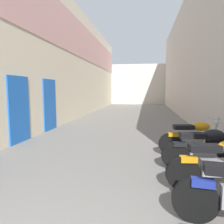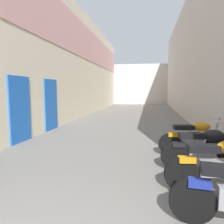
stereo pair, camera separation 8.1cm
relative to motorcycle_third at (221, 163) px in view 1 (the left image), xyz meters
name	(u,v)px [view 1 (the left image)]	position (x,y,z in m)	size (l,w,h in m)	color
ground_plane	(127,123)	(-2.25, 7.15, -0.50)	(40.53, 40.53, 0.00)	slate
building_left	(77,63)	(-5.63, 9.08, 2.93)	(0.45, 24.53, 6.80)	beige
building_right	(189,57)	(1.14, 9.15, 3.15)	(0.45, 24.53, 7.31)	beige
building_far_end	(138,84)	(-2.25, 22.41, 1.90)	(9.38, 2.00, 4.80)	beige
motorcycle_third	(221,163)	(0.00, 0.00, 0.00)	(1.84, 0.58, 1.04)	black
motorcycle_fourth	(205,147)	(0.00, 0.98, 0.00)	(1.85, 0.58, 1.04)	black
motorcycle_fifth	(194,137)	(0.00, 2.00, 0.00)	(1.84, 0.58, 1.04)	black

